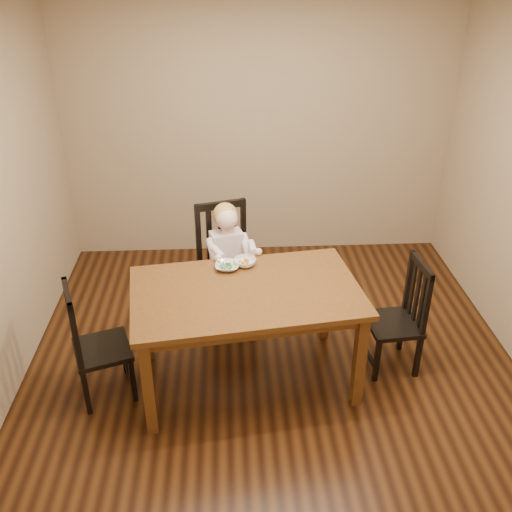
{
  "coord_description": "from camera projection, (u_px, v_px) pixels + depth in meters",
  "views": [
    {
      "loc": [
        -0.33,
        -3.73,
        3.05
      ],
      "look_at": [
        -0.12,
        0.25,
        0.85
      ],
      "focal_mm": 40.0,
      "sensor_mm": 36.0,
      "label": 1
    }
  ],
  "objects": [
    {
      "name": "chair_left",
      "position": [
        95.0,
        345.0,
        4.18
      ],
      "size": [
        0.51,
        0.52,
        0.96
      ],
      "rotation": [
        0.0,
        0.0,
        -1.23
      ],
      "color": "black",
      "rests_on": "room"
    },
    {
      "name": "dining_table",
      "position": [
        246.0,
        301.0,
        4.19
      ],
      "size": [
        1.78,
        1.21,
        0.83
      ],
      "rotation": [
        0.0,
        0.0,
        0.14
      ],
      "color": "#492C11",
      "rests_on": "room"
    },
    {
      "name": "bowl_peas",
      "position": [
        227.0,
        266.0,
        4.4
      ],
      "size": [
        0.2,
        0.2,
        0.05
      ],
      "primitive_type": "imported",
      "rotation": [
        0.0,
        0.0,
        -0.06
      ],
      "color": "silver",
      "rests_on": "dining_table"
    },
    {
      "name": "room",
      "position": [
        275.0,
        212.0,
        4.1
      ],
      "size": [
        4.01,
        4.01,
        2.71
      ],
      "color": "#44230E",
      "rests_on": "ground"
    },
    {
      "name": "toddler",
      "position": [
        227.0,
        254.0,
        4.92
      ],
      "size": [
        0.47,
        0.53,
        0.62
      ],
      "primitive_type": null,
      "rotation": [
        0.0,
        0.0,
        3.41
      ],
      "color": "silver",
      "rests_on": "chair_child"
    },
    {
      "name": "chair_right",
      "position": [
        399.0,
        318.0,
        4.49
      ],
      "size": [
        0.43,
        0.45,
        0.95
      ],
      "rotation": [
        0.0,
        0.0,
        1.67
      ],
      "color": "black",
      "rests_on": "room"
    },
    {
      "name": "chair_child",
      "position": [
        226.0,
        267.0,
        5.04
      ],
      "size": [
        0.58,
        0.56,
        1.1
      ],
      "rotation": [
        0.0,
        0.0,
        3.41
      ],
      "color": "black",
      "rests_on": "room"
    },
    {
      "name": "bowl_veg",
      "position": [
        245.0,
        262.0,
        4.45
      ],
      "size": [
        0.21,
        0.21,
        0.05
      ],
      "primitive_type": "imported",
      "rotation": [
        0.0,
        0.0,
        -0.25
      ],
      "color": "silver",
      "rests_on": "dining_table"
    },
    {
      "name": "fork",
      "position": [
        222.0,
        266.0,
        4.36
      ],
      "size": [
        0.09,
        0.09,
        0.04
      ],
      "rotation": [
        0.0,
        0.0,
        0.82
      ],
      "color": "silver",
      "rests_on": "bowl_peas"
    }
  ]
}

